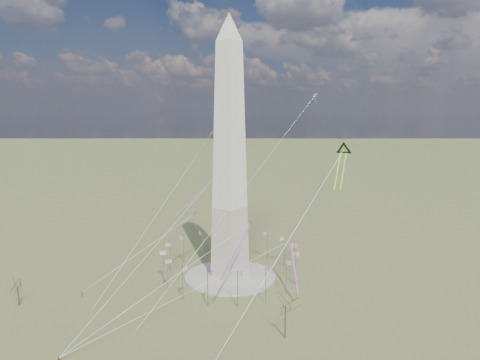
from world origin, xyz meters
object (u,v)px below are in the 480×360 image
Objects in this scene: person_west at (82,294)px; kite_delta_black at (343,152)px; washington_monument at (230,158)px; tree_near at (286,303)px.

person_west is 0.11× the size of kite_delta_black.
washington_monument is 42.26m from kite_delta_black.
person_west is 105.52m from kite_delta_black.
tree_near is (41.70, -25.49, -37.15)m from washington_monument.
washington_monument is 52.24× the size of person_west.
person_west is at bearing 22.09° from kite_delta_black.
tree_near is at bearing -149.25° from person_west.
washington_monument is 72.60m from person_west.
washington_monument reaches higher than kite_delta_black.
washington_monument is 61.39m from tree_near.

